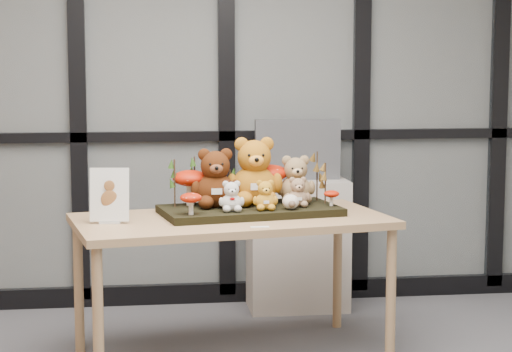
{
  "coord_description": "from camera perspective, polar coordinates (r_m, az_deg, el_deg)",
  "views": [
    {
      "loc": [
        -0.11,
        -3.21,
        1.52
      ],
      "look_at": [
        0.48,
        1.32,
        0.94
      ],
      "focal_mm": 65.0,
      "sensor_mm": 36.0,
      "label": 1
    }
  ],
  "objects": [
    {
      "name": "room_shell",
      "position": [
        3.22,
        -5.58,
        10.06
      ],
      "size": [
        5.0,
        5.0,
        5.0
      ],
      "color": "#B5B3AB",
      "rests_on": "floor"
    },
    {
      "name": "glass_partition",
      "position": [
        5.68,
        -6.38,
        6.12
      ],
      "size": [
        4.9,
        0.06,
        2.78
      ],
      "color": "#2D383F",
      "rests_on": "floor"
    },
    {
      "name": "display_table",
      "position": [
        4.67,
        -1.52,
        -3.35
      ],
      "size": [
        1.67,
        1.05,
        0.73
      ],
      "rotation": [
        0.0,
        0.0,
        0.19
      ],
      "color": "#A27E58",
      "rests_on": "floor"
    },
    {
      "name": "diorama_tray",
      "position": [
        4.75,
        -0.38,
        -2.14
      ],
      "size": [
        0.96,
        0.6,
        0.04
      ],
      "primitive_type": "cube",
      "rotation": [
        0.0,
        0.0,
        0.19
      ],
      "color": "black",
      "rests_on": "display_table"
    },
    {
      "name": "bear_pooh_yellow",
      "position": [
        4.8,
        -0.11,
        0.53
      ],
      "size": [
        0.34,
        0.32,
        0.39
      ],
      "primitive_type": null,
      "rotation": [
        0.0,
        0.0,
        0.19
      ],
      "color": "#B06914",
      "rests_on": "diorama_tray"
    },
    {
      "name": "bear_brown_medium",
      "position": [
        4.73,
        -2.53,
        0.08
      ],
      "size": [
        0.29,
        0.27,
        0.33
      ],
      "primitive_type": null,
      "rotation": [
        0.0,
        0.0,
        0.19
      ],
      "color": "#451D09",
      "rests_on": "diorama_tray"
    },
    {
      "name": "bear_tan_back",
      "position": [
        4.87,
        2.44,
        -0.05
      ],
      "size": [
        0.24,
        0.22,
        0.27
      ],
      "primitive_type": null,
      "rotation": [
        0.0,
        0.0,
        0.19
      ],
      "color": "#94754C",
      "rests_on": "diorama_tray"
    },
    {
      "name": "bear_small_yellow",
      "position": [
        4.63,
        0.57,
        -1.08
      ],
      "size": [
        0.15,
        0.14,
        0.17
      ],
      "primitive_type": null,
      "rotation": [
        0.0,
        0.0,
        0.19
      ],
      "color": "orange",
      "rests_on": "diorama_tray"
    },
    {
      "name": "bear_white_bow",
      "position": [
        4.6,
        -1.52,
        -1.14
      ],
      "size": [
        0.15,
        0.14,
        0.17
      ],
      "primitive_type": null,
      "rotation": [
        0.0,
        0.0,
        0.19
      ],
      "color": "silver",
      "rests_on": "diorama_tray"
    },
    {
      "name": "bear_beige_small",
      "position": [
        4.74,
        2.59,
        -0.89
      ],
      "size": [
        0.15,
        0.14,
        0.17
      ],
      "primitive_type": null,
      "rotation": [
        0.0,
        0.0,
        0.19
      ],
      "color": "#926F52",
      "rests_on": "diorama_tray"
    },
    {
      "name": "plush_cream_hedgehog",
      "position": [
        4.66,
        2.15,
        -1.56
      ],
      "size": [
        0.07,
        0.07,
        0.08
      ],
      "primitive_type": null,
      "rotation": [
        0.0,
        0.0,
        0.19
      ],
      "color": "#F2E2D1",
      "rests_on": "diorama_tray"
    },
    {
      "name": "mushroom_back_left",
      "position": [
        4.79,
        -4.06,
        -0.61
      ],
      "size": [
        0.18,
        0.18,
        0.2
      ],
      "primitive_type": null,
      "color": "#AA1905",
      "rests_on": "diorama_tray"
    },
    {
      "name": "mushroom_back_right",
      "position": [
        4.9,
        0.84,
        -0.33
      ],
      "size": [
        0.2,
        0.2,
        0.22
      ],
      "primitive_type": null,
      "color": "#AA1905",
      "rests_on": "diorama_tray"
    },
    {
      "name": "mushroom_front_left",
      "position": [
        4.51,
        -4.03,
        -1.64
      ],
      "size": [
        0.11,
        0.11,
        0.12
      ],
      "primitive_type": null,
      "color": "#AA1905",
      "rests_on": "diorama_tray"
    },
    {
      "name": "mushroom_front_right",
      "position": [
        4.78,
        4.67,
        -1.32
      ],
      "size": [
        0.08,
        0.08,
        0.09
      ],
      "primitive_type": null,
      "color": "#AA1905",
      "rests_on": "diorama_tray"
    },
    {
      "name": "sprig_green_far_left",
      "position": [
        4.74,
        -5.03,
        -0.44
      ],
      "size": [
        0.05,
        0.05,
        0.25
      ],
      "primitive_type": null,
      "color": "black",
      "rests_on": "diorama_tray"
    },
    {
      "name": "sprig_green_mid_left",
      "position": [
        4.82,
        -3.8,
        -0.28
      ],
      "size": [
        0.05,
        0.05,
        0.25
      ],
      "primitive_type": null,
      "color": "black",
      "rests_on": "diorama_tray"
    },
    {
      "name": "sprig_dry_far_right",
      "position": [
        4.95,
        3.78,
        0.0
      ],
      "size": [
        0.05,
        0.05,
        0.26
      ],
      "primitive_type": null,
      "color": "brown",
      "rests_on": "diorama_tray"
    },
    {
      "name": "sprig_dry_mid_right",
      "position": [
        4.85,
        4.29,
        -0.45
      ],
      "size": [
        0.05,
        0.05,
        0.21
      ],
      "primitive_type": null,
      "color": "brown",
      "rests_on": "diorama_tray"
    },
    {
      "name": "sprig_green_centre",
      "position": [
        4.88,
        -1.61,
        -0.62
      ],
      "size": [
        0.05,
        0.05,
        0.17
      ],
      "primitive_type": null,
      "color": "black",
      "rests_on": "diorama_tray"
    },
    {
      "name": "sign_holder",
      "position": [
        4.53,
        -9.0,
        -1.35
      ],
      "size": [
        0.19,
        0.07,
        0.27
      ],
      "rotation": [
        0.0,
        0.0,
        -0.11
      ],
      "color": "silver",
      "rests_on": "display_table"
    },
    {
      "name": "label_card",
      "position": [
        4.38,
        0.24,
        -3.16
      ],
      "size": [
        0.09,
        0.03,
        0.0
      ],
      "primitive_type": "cube",
      "color": "white",
      "rests_on": "display_table"
    },
    {
      "name": "cabinet",
      "position": [
        5.66,
        2.58,
        -4.23
      ],
      "size": [
        0.6,
        0.35,
        0.79
      ],
      "primitive_type": "cube",
      "color": "#AFA59C",
      "rests_on": "floor"
    },
    {
      "name": "monitor",
      "position": [
        5.6,
        2.58,
        1.63
      ],
      "size": [
        0.52,
        0.05,
        0.37
      ],
      "color": "#4C4E53",
      "rests_on": "cabinet"
    }
  ]
}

